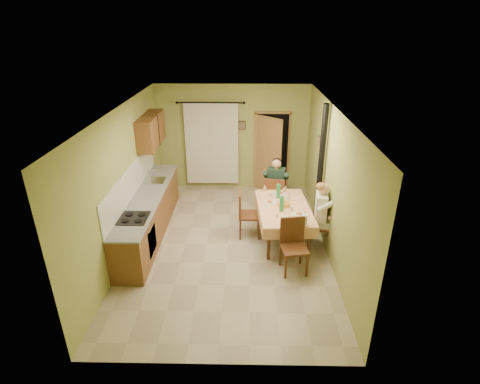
{
  "coord_description": "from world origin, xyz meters",
  "views": [
    {
      "loc": [
        0.38,
        -6.63,
        4.24
      ],
      "look_at": [
        0.25,
        0.1,
        1.15
      ],
      "focal_mm": 28.0,
      "sensor_mm": 36.0,
      "label": 1
    }
  ],
  "objects_px": {
    "dining_table": "(283,223)",
    "man_right": "(323,208)",
    "chair_right": "(321,234)",
    "chair_far": "(275,204)",
    "stove_flue": "(319,188)",
    "chair_near": "(293,257)",
    "chair_left": "(249,223)",
    "man_far": "(276,181)"
  },
  "relations": [
    {
      "from": "dining_table",
      "to": "stove_flue",
      "type": "relative_size",
      "value": 0.65
    },
    {
      "from": "man_right",
      "to": "stove_flue",
      "type": "height_order",
      "value": "stove_flue"
    },
    {
      "from": "chair_far",
      "to": "chair_right",
      "type": "bearing_deg",
      "value": -48.17
    },
    {
      "from": "chair_left",
      "to": "man_right",
      "type": "xyz_separation_m",
      "value": [
        1.45,
        -0.43,
        0.59
      ]
    },
    {
      "from": "chair_far",
      "to": "stove_flue",
      "type": "height_order",
      "value": "stove_flue"
    },
    {
      "from": "chair_right",
      "to": "man_right",
      "type": "bearing_deg",
      "value": 90.0
    },
    {
      "from": "dining_table",
      "to": "chair_right",
      "type": "height_order",
      "value": "chair_right"
    },
    {
      "from": "chair_near",
      "to": "chair_left",
      "type": "distance_m",
      "value": 1.5
    },
    {
      "from": "chair_near",
      "to": "man_far",
      "type": "height_order",
      "value": "man_far"
    },
    {
      "from": "chair_far",
      "to": "chair_left",
      "type": "bearing_deg",
      "value": -114.77
    },
    {
      "from": "dining_table",
      "to": "chair_near",
      "type": "height_order",
      "value": "chair_near"
    },
    {
      "from": "dining_table",
      "to": "chair_near",
      "type": "distance_m",
      "value": 1.12
    },
    {
      "from": "dining_table",
      "to": "chair_right",
      "type": "xyz_separation_m",
      "value": [
        0.74,
        -0.29,
        -0.09
      ]
    },
    {
      "from": "dining_table",
      "to": "man_far",
      "type": "bearing_deg",
      "value": 91.47
    },
    {
      "from": "dining_table",
      "to": "man_right",
      "type": "distance_m",
      "value": 0.93
    },
    {
      "from": "dining_table",
      "to": "man_right",
      "type": "relative_size",
      "value": 1.31
    },
    {
      "from": "dining_table",
      "to": "stove_flue",
      "type": "bearing_deg",
      "value": 21.73
    },
    {
      "from": "chair_near",
      "to": "man_far",
      "type": "xyz_separation_m",
      "value": [
        -0.2,
        2.17,
        0.59
      ]
    },
    {
      "from": "dining_table",
      "to": "chair_right",
      "type": "distance_m",
      "value": 0.8
    },
    {
      "from": "chair_right",
      "to": "chair_left",
      "type": "distance_m",
      "value": 1.52
    },
    {
      "from": "stove_flue",
      "to": "chair_right",
      "type": "bearing_deg",
      "value": -90.47
    },
    {
      "from": "chair_far",
      "to": "man_far",
      "type": "bearing_deg",
      "value": 90.0
    },
    {
      "from": "dining_table",
      "to": "chair_near",
      "type": "xyz_separation_m",
      "value": [
        0.1,
        -1.11,
        -0.09
      ]
    },
    {
      "from": "chair_right",
      "to": "man_far",
      "type": "distance_m",
      "value": 1.7
    },
    {
      "from": "dining_table",
      "to": "chair_left",
      "type": "relative_size",
      "value": 1.79
    },
    {
      "from": "chair_near",
      "to": "stove_flue",
      "type": "relative_size",
      "value": 0.36
    },
    {
      "from": "man_right",
      "to": "chair_left",
      "type": "bearing_deg",
      "value": 81.63
    },
    {
      "from": "chair_near",
      "to": "dining_table",
      "type": "bearing_deg",
      "value": -93.95
    },
    {
      "from": "chair_far",
      "to": "chair_near",
      "type": "relative_size",
      "value": 0.99
    },
    {
      "from": "chair_left",
      "to": "man_far",
      "type": "xyz_separation_m",
      "value": [
        0.62,
        0.92,
        0.59
      ]
    },
    {
      "from": "man_far",
      "to": "chair_left",
      "type": "bearing_deg",
      "value": -114.45
    },
    {
      "from": "dining_table",
      "to": "chair_far",
      "type": "relative_size",
      "value": 1.81
    },
    {
      "from": "chair_left",
      "to": "man_right",
      "type": "distance_m",
      "value": 1.62
    },
    {
      "from": "chair_near",
      "to": "man_right",
      "type": "bearing_deg",
      "value": -136.36
    },
    {
      "from": "chair_right",
      "to": "stove_flue",
      "type": "bearing_deg",
      "value": 7.59
    },
    {
      "from": "chair_right",
      "to": "stove_flue",
      "type": "height_order",
      "value": "stove_flue"
    },
    {
      "from": "man_far",
      "to": "dining_table",
      "type": "bearing_deg",
      "value": -75.14
    },
    {
      "from": "man_right",
      "to": "man_far",
      "type": "bearing_deg",
      "value": 39.67
    },
    {
      "from": "chair_near",
      "to": "chair_left",
      "type": "xyz_separation_m",
      "value": [
        -0.82,
        1.25,
        -0.0
      ]
    },
    {
      "from": "stove_flue",
      "to": "man_far",
      "type": "bearing_deg",
      "value": 140.35
    },
    {
      "from": "stove_flue",
      "to": "chair_left",
      "type": "bearing_deg",
      "value": -171.62
    },
    {
      "from": "dining_table",
      "to": "chair_left",
      "type": "xyz_separation_m",
      "value": [
        -0.72,
        0.14,
        -0.09
      ]
    }
  ]
}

